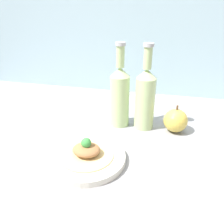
% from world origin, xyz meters
% --- Properties ---
extents(ground_plane, '(1.80, 1.10, 0.04)m').
position_xyz_m(ground_plane, '(0.00, 0.00, -0.02)').
color(ground_plane, gray).
extents(wall_backsplash, '(1.80, 0.03, 0.80)m').
position_xyz_m(wall_backsplash, '(0.00, 0.54, 0.40)').
color(wall_backsplash, '#9EBCCC').
rests_on(wall_backsplash, ground_plane).
extents(plate, '(0.23, 0.23, 0.02)m').
position_xyz_m(plate, '(-0.04, -0.12, 0.01)').
color(plate, silver).
rests_on(plate, ground_plane).
extents(plated_food, '(0.16, 0.16, 0.06)m').
position_xyz_m(plated_food, '(-0.04, -0.12, 0.04)').
color(plated_food, '#D6BC7F').
rests_on(plated_food, plate).
extents(cider_bottle_left, '(0.07, 0.07, 0.32)m').
position_xyz_m(cider_bottle_left, '(0.01, 0.14, 0.12)').
color(cider_bottle_left, '#B7D18E').
rests_on(cider_bottle_left, ground_plane).
extents(cider_bottle_right, '(0.07, 0.07, 0.32)m').
position_xyz_m(cider_bottle_right, '(0.10, 0.14, 0.12)').
color(cider_bottle_right, '#B7D18E').
rests_on(cider_bottle_right, ground_plane).
extents(apple, '(0.09, 0.09, 0.11)m').
position_xyz_m(apple, '(0.22, 0.13, 0.04)').
color(apple, gold).
rests_on(apple, ground_plane).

